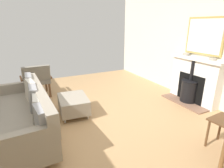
{
  "coord_description": "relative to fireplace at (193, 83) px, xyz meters",
  "views": [
    {
      "loc": [
        0.86,
        2.86,
        1.73
      ],
      "look_at": [
        -0.59,
        -0.02,
        0.65
      ],
      "focal_mm": 28.96,
      "sensor_mm": 36.0,
      "label": 1
    }
  ],
  "objects": [
    {
      "name": "ottoman",
      "position": [
        2.61,
        -0.62,
        -0.23
      ],
      "size": [
        0.6,
        0.78,
        0.36
      ],
      "color": "#B2B2B7",
      "rests_on": "ground"
    },
    {
      "name": "armchair_accent",
      "position": [
        3.15,
        -1.87,
        0.02
      ],
      "size": [
        0.71,
        0.63,
        0.82
      ],
      "color": "brown",
      "rests_on": "ground"
    },
    {
      "name": "mantel_bowl_far",
      "position": [
        -0.04,
        0.33,
        0.59
      ],
      "size": [
        0.15,
        0.15,
        0.04
      ],
      "color": "#9E9384",
      "rests_on": "fireplace"
    },
    {
      "name": "mirror_over_mantel",
      "position": [
        -0.13,
        -0.0,
        1.02
      ],
      "size": [
        0.04,
        0.88,
        0.78
      ],
      "color": "tan"
    },
    {
      "name": "sofa",
      "position": [
        3.5,
        -0.3,
        -0.11
      ],
      "size": [
        0.92,
        2.09,
        0.81
      ],
      "color": "#B2B2B7",
      "rests_on": "ground"
    },
    {
      "name": "fireplace",
      "position": [
        0.0,
        0.0,
        0.0
      ],
      "size": [
        0.56,
        1.25,
        1.03
      ],
      "color": "brown",
      "rests_on": "ground"
    },
    {
      "name": "mantel_bowl_near",
      "position": [
        -0.04,
        -0.34,
        0.6
      ],
      "size": [
        0.16,
        0.16,
        0.06
      ],
      "color": "#9E9384",
      "rests_on": "fireplace"
    },
    {
      "name": "ground_plane",
      "position": [
        2.53,
        -0.23,
        -0.46
      ],
      "size": [
        5.51,
        6.26,
        0.01
      ],
      "primitive_type": "cube",
      "color": "tan"
    },
    {
      "name": "wall_left",
      "position": [
        -0.22,
        -0.23,
        0.88
      ],
      "size": [
        0.12,
        6.26,
        2.66
      ],
      "primitive_type": "cube",
      "color": "silver",
      "rests_on": "ground"
    }
  ]
}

